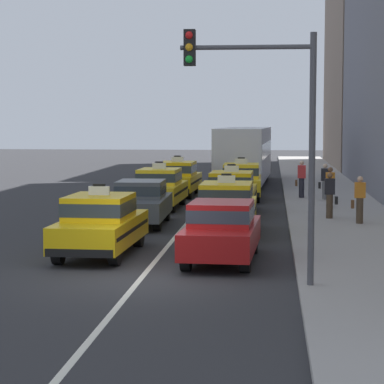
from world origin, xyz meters
name	(u,v)px	position (x,y,z in m)	size (l,w,h in m)	color
ground_plane	(140,279)	(0.00, 0.00, 0.00)	(160.00, 160.00, 0.00)	#2B2B2D
lane_stripe_left_right	(209,197)	(0.00, 20.00, 0.00)	(0.14, 80.00, 0.01)	silver
sidewalk_curb	(335,208)	(5.60, 15.00, 0.07)	(4.00, 90.00, 0.15)	#9E9993
taxi_left_nearest	(100,223)	(-1.61, 3.14, 0.88)	(1.94, 4.61, 1.96)	black
sedan_left_second	(141,201)	(-1.52, 9.35, 0.85)	(1.87, 4.34, 1.58)	black
taxi_left_third	(160,187)	(-1.63, 14.82, 0.88)	(1.91, 4.60, 1.96)	black
taxi_left_fourth	(178,178)	(-1.52, 20.38, 0.88)	(1.95, 4.61, 1.96)	black
sedan_right_nearest	(222,229)	(1.73, 2.46, 0.85)	(1.94, 4.37, 1.58)	black
taxi_right_second	(227,207)	(1.56, 7.64, 0.88)	(1.86, 4.57, 1.96)	black
taxi_right_third	(232,191)	(1.44, 13.18, 0.88)	(1.90, 4.59, 1.96)	black
taxi_right_fourth	(241,180)	(1.60, 18.93, 0.88)	(1.88, 4.59, 1.96)	black
bus_right_fifth	(245,153)	(1.46, 27.51, 1.82)	(2.94, 11.29, 3.22)	black
pedestrian_near_crosswalk	(359,200)	(5.99, 9.52, 0.96)	(0.47, 0.24, 1.62)	#473828
pedestrian_mid_block	(301,179)	(4.34, 18.52, 0.99)	(0.47, 0.24, 1.68)	#23232D
pedestrian_by_storefront	(325,182)	(5.36, 17.88, 0.94)	(0.47, 0.24, 1.58)	slate
pedestrian_trailing	(330,195)	(5.09, 10.88, 0.97)	(0.47, 0.24, 1.64)	#473828
pedestrian_far_corner	(330,187)	(5.36, 14.56, 0.97)	(0.36, 0.24, 1.62)	#473828
traffic_light_pole	(267,113)	(2.89, -0.99, 3.82)	(2.87, 0.33, 5.58)	#47474C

